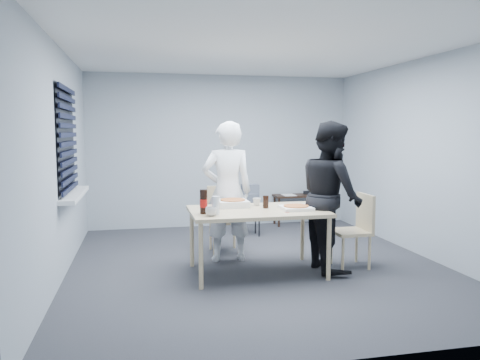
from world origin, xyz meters
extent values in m
plane|color=#2D2C31|center=(0.00, 0.00, 0.00)|extent=(5.00, 5.00, 0.00)
plane|color=white|center=(0.00, 0.00, 2.60)|extent=(5.00, 5.00, 0.00)
plane|color=#A1A9B1|center=(0.00, 2.50, 1.30)|extent=(4.50, 0.00, 4.50)
plane|color=#A1A9B1|center=(0.00, -2.50, 1.30)|extent=(4.50, 0.00, 4.50)
plane|color=#A1A9B1|center=(-2.25, 0.00, 1.30)|extent=(0.00, 5.00, 5.00)
plane|color=#A1A9B1|center=(2.25, 0.00, 1.30)|extent=(0.00, 5.00, 5.00)
plane|color=black|center=(-2.23, 0.40, 1.55)|extent=(0.00, 1.30, 1.30)
cube|color=black|center=(-2.21, 0.40, 1.55)|extent=(0.04, 1.30, 1.25)
cube|color=silver|center=(-2.16, 0.40, 0.89)|extent=(0.18, 1.42, 0.05)
cube|color=beige|center=(-0.08, -0.33, 0.73)|extent=(1.54, 0.97, 0.04)
cylinder|color=beige|center=(-0.78, -0.76, 0.35)|extent=(0.05, 0.05, 0.71)
cylinder|color=beige|center=(-0.78, 0.10, 0.35)|extent=(0.05, 0.05, 0.71)
cylinder|color=beige|center=(0.63, -0.76, 0.35)|extent=(0.05, 0.05, 0.71)
cylinder|color=beige|center=(0.63, 0.10, 0.35)|extent=(0.05, 0.05, 0.71)
cube|color=beige|center=(-0.27, 0.70, 0.43)|extent=(0.42, 0.42, 0.04)
cube|color=beige|center=(-0.27, 0.89, 0.67)|extent=(0.42, 0.04, 0.44)
cylinder|color=beige|center=(-0.44, 0.53, 0.21)|extent=(0.03, 0.03, 0.41)
cylinder|color=beige|center=(-0.44, 0.87, 0.21)|extent=(0.03, 0.03, 0.41)
cylinder|color=beige|center=(-0.10, 0.53, 0.21)|extent=(0.03, 0.03, 0.41)
cylinder|color=beige|center=(-0.10, 0.87, 0.21)|extent=(0.03, 0.03, 0.41)
cube|color=beige|center=(1.09, -0.32, 0.43)|extent=(0.42, 0.42, 0.04)
cube|color=beige|center=(1.28, -0.32, 0.67)|extent=(0.04, 0.42, 0.44)
cylinder|color=beige|center=(0.92, -0.49, 0.21)|extent=(0.03, 0.03, 0.41)
cylinder|color=beige|center=(0.92, -0.15, 0.21)|extent=(0.03, 0.03, 0.41)
cylinder|color=beige|center=(1.26, -0.49, 0.21)|extent=(0.03, 0.03, 0.41)
cylinder|color=beige|center=(1.26, -0.15, 0.21)|extent=(0.03, 0.03, 0.41)
imported|color=white|center=(-0.31, 0.29, 0.89)|extent=(0.65, 0.42, 1.77)
imported|color=black|center=(0.82, -0.35, 0.89)|extent=(0.47, 0.86, 1.77)
cube|color=black|center=(1.30, 2.28, 0.51)|extent=(0.80, 0.35, 0.04)
cylinder|color=black|center=(0.94, 2.14, 0.25)|extent=(0.04, 0.04, 0.50)
cylinder|color=black|center=(0.94, 2.42, 0.25)|extent=(0.04, 0.04, 0.50)
cylinder|color=black|center=(1.66, 2.14, 0.25)|extent=(0.04, 0.04, 0.50)
cylinder|color=black|center=(1.66, 2.42, 0.25)|extent=(0.04, 0.04, 0.50)
cube|color=black|center=(0.30, 1.60, 0.43)|extent=(0.32, 0.32, 0.04)
cylinder|color=black|center=(0.18, 1.48, 0.20)|extent=(0.04, 0.04, 0.41)
cylinder|color=black|center=(0.18, 1.72, 0.20)|extent=(0.04, 0.04, 0.41)
cylinder|color=black|center=(0.42, 1.48, 0.20)|extent=(0.04, 0.04, 0.41)
cylinder|color=black|center=(0.42, 1.72, 0.20)|extent=(0.04, 0.04, 0.41)
cube|color=slate|center=(0.30, 1.60, 0.63)|extent=(0.27, 0.14, 0.37)
cube|color=slate|center=(0.30, 1.51, 0.59)|extent=(0.20, 0.05, 0.18)
cube|color=white|center=(-0.31, -0.05, 0.77)|extent=(0.35, 0.35, 0.04)
cube|color=white|center=(-0.31, -0.05, 0.80)|extent=(0.35, 0.35, 0.04)
cylinder|color=#CC7F38|center=(-0.31, -0.05, 0.83)|extent=(0.30, 0.30, 0.01)
cube|color=white|center=(0.36, -0.42, 0.77)|extent=(0.34, 0.34, 0.04)
cylinder|color=#CC7F38|center=(0.36, -0.42, 0.79)|extent=(0.29, 0.29, 0.01)
imported|color=silver|center=(-0.66, -0.63, 0.80)|extent=(0.17, 0.17, 0.10)
imported|color=silver|center=(-0.01, -0.06, 0.80)|extent=(0.10, 0.10, 0.09)
cylinder|color=black|center=(0.05, -0.26, 0.82)|extent=(0.08, 0.08, 0.15)
cylinder|color=black|center=(-0.71, -0.48, 0.88)|extent=(0.08, 0.08, 0.27)
cylinder|color=red|center=(-0.71, -0.48, 0.86)|extent=(0.08, 0.08, 0.09)
cylinder|color=silver|center=(-0.59, -0.55, 0.85)|extent=(0.11, 0.11, 0.20)
torus|color=red|center=(0.20, -0.58, 0.75)|extent=(0.06, 0.06, 0.00)
cube|color=white|center=(1.15, 2.26, 0.53)|extent=(0.23, 0.31, 0.00)
cube|color=black|center=(1.52, 2.31, 0.56)|extent=(0.15, 0.13, 0.06)
camera|label=1|loc=(-1.39, -5.48, 1.65)|focal=35.00mm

